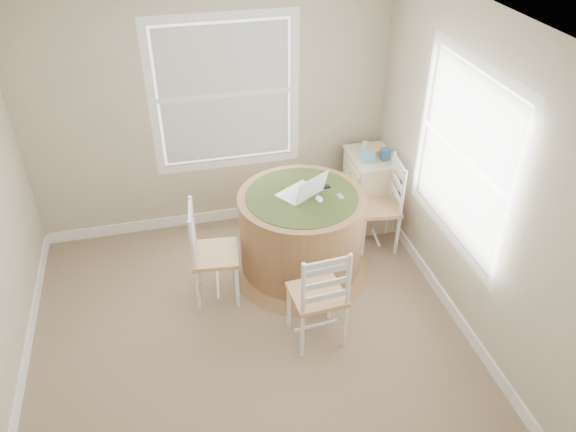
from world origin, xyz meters
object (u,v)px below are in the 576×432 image
object	(u,v)px
chair_left	(215,254)
chair_near	(317,294)
chair_right	(378,206)
laptop	(302,192)
round_table	(301,231)
corner_chest	(369,189)

from	to	relation	value
chair_left	chair_near	xyz separation A→B (m)	(0.73, -0.71, 0.00)
chair_left	chair_right	world-z (taller)	same
chair_right	laptop	distance (m)	0.94
chair_near	chair_right	world-z (taller)	same
chair_near	laptop	world-z (taller)	laptop
round_table	chair_right	distance (m)	0.86
laptop	corner_chest	distance (m)	1.19
chair_right	laptop	size ratio (longest dim) A/B	1.98
chair_left	round_table	bearing A→B (deg)	-71.84
chair_near	chair_right	distance (m)	1.44
chair_left	corner_chest	bearing A→B (deg)	-59.06
chair_near	chair_right	bearing A→B (deg)	-134.94
laptop	chair_left	bearing A→B (deg)	-18.71
laptop	chair_near	bearing A→B (deg)	51.02
chair_near	corner_chest	bearing A→B (deg)	-127.75
round_table	corner_chest	world-z (taller)	round_table
round_table	chair_right	size ratio (longest dim) A/B	1.42
chair_left	laptop	size ratio (longest dim) A/B	1.98
chair_left	laptop	distance (m)	0.95
chair_left	chair_right	distance (m)	1.71
round_table	chair_right	xyz separation A→B (m)	(0.84, 0.19, 0.02)
round_table	chair_left	xyz separation A→B (m)	(-0.83, -0.18, 0.02)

